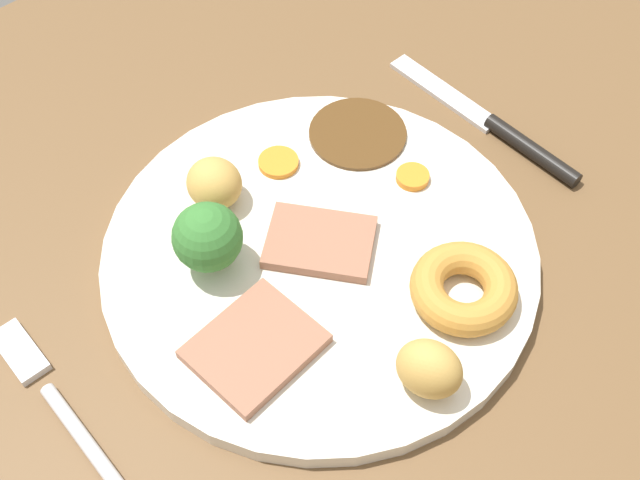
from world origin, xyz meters
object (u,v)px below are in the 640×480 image
(roast_potato_right, at_px, (214,183))
(carrot_coin_front, at_px, (278,162))
(broccoli_floret, at_px, (207,238))
(carrot_coin_back, at_px, (413,177))
(roast_potato_left, at_px, (429,369))
(meat_slice_under, at_px, (255,346))
(knife, at_px, (498,128))
(fork, at_px, (58,404))
(dinner_plate, at_px, (320,255))
(meat_slice_main, at_px, (320,242))
(yorkshire_pudding, at_px, (464,288))

(roast_potato_right, distance_m, carrot_coin_front, 0.06)
(roast_potato_right, bearing_deg, carrot_coin_front, -4.01)
(broccoli_floret, bearing_deg, carrot_coin_back, -13.72)
(carrot_coin_back, bearing_deg, roast_potato_left, -132.83)
(meat_slice_under, relative_size, knife, 0.40)
(meat_slice_under, height_order, roast_potato_left, roast_potato_left)
(roast_potato_right, height_order, fork, roast_potato_right)
(dinner_plate, bearing_deg, meat_slice_under, -159.37)
(broccoli_floret, distance_m, knife, 0.25)
(meat_slice_under, xyz_separation_m, fork, (-0.11, 0.06, -0.01))
(dinner_plate, height_order, meat_slice_under, meat_slice_under)
(meat_slice_under, distance_m, roast_potato_left, 0.11)
(carrot_coin_front, bearing_deg, fork, -166.56)
(fork, bearing_deg, knife, -93.03)
(meat_slice_main, bearing_deg, yorkshire_pudding, -66.21)
(meat_slice_under, height_order, broccoli_floret, broccoli_floret)
(broccoli_floret, bearing_deg, meat_slice_under, -105.72)
(dinner_plate, bearing_deg, carrot_coin_front, 69.88)
(knife, bearing_deg, meat_slice_main, 88.55)
(meat_slice_main, relative_size, fork, 0.47)
(dinner_plate, height_order, carrot_coin_back, carrot_coin_back)
(dinner_plate, distance_m, knife, 0.18)
(roast_potato_left, xyz_separation_m, carrot_coin_back, (0.11, 0.12, -0.02))
(roast_potato_right, relative_size, knife, 0.22)
(meat_slice_main, relative_size, meat_slice_under, 0.96)
(roast_potato_right, bearing_deg, meat_slice_main, -70.78)
(yorkshire_pudding, relative_size, fork, 0.46)
(carrot_coin_front, xyz_separation_m, fork, (-0.22, -0.05, -0.01))
(broccoli_floret, xyz_separation_m, knife, (0.25, -0.04, -0.04))
(meat_slice_main, distance_m, meat_slice_under, 0.09)
(roast_potato_left, xyz_separation_m, roast_potato_right, (-0.01, 0.20, -0.00))
(dinner_plate, relative_size, meat_slice_under, 3.98)
(carrot_coin_front, bearing_deg, roast_potato_right, 175.99)
(meat_slice_main, height_order, carrot_coin_front, meat_slice_main)
(broccoli_floret, bearing_deg, knife, -9.19)
(roast_potato_left, distance_m, knife, 0.24)
(meat_slice_main, distance_m, roast_potato_right, 0.08)
(meat_slice_main, bearing_deg, fork, 173.34)
(carrot_coin_front, height_order, broccoli_floret, broccoli_floret)
(fork, bearing_deg, meat_slice_main, -95.80)
(meat_slice_under, bearing_deg, roast_potato_right, 63.51)
(meat_slice_main, distance_m, fork, 0.20)
(roast_potato_right, xyz_separation_m, knife, (0.21, -0.08, -0.03))
(yorkshire_pudding, bearing_deg, broccoli_floret, 128.89)
(fork, bearing_deg, carrot_coin_front, -75.70)
(fork, distance_m, knife, 0.38)
(broccoli_floret, relative_size, knife, 0.28)
(yorkshire_pudding, bearing_deg, dinner_plate, 115.17)
(knife, bearing_deg, roast_potato_right, 68.25)
(dinner_plate, height_order, broccoli_floret, broccoli_floret)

